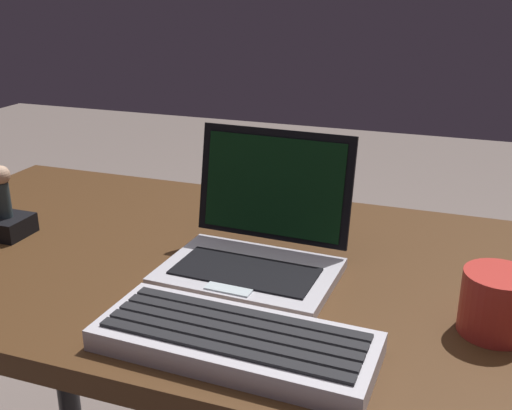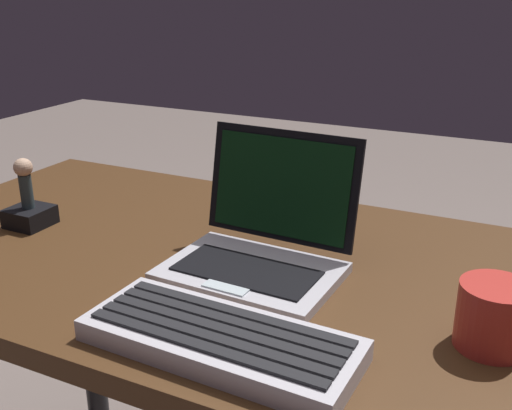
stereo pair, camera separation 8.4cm
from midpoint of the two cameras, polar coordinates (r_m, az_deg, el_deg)
desk at (r=0.97m, az=2.43°, el=-11.18°), size 1.54×0.66×0.72m
laptop_front at (r=0.92m, az=-2.53°, el=-3.70°), size 0.26×0.22×0.20m
external_keyboard at (r=0.74m, az=-5.34°, el=-12.66°), size 0.34×0.14×0.03m
figurine_stand at (r=1.15m, az=-24.21°, el=-1.85°), size 0.07×0.07×0.03m
figurine at (r=1.13m, az=-24.73°, el=1.53°), size 0.03×0.03×0.09m
coffee_mug at (r=0.80m, az=19.11°, el=-8.79°), size 0.13×0.09×0.08m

